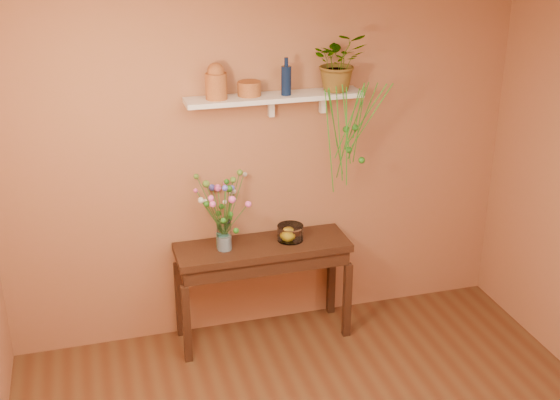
% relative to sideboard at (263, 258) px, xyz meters
% --- Properties ---
extents(room, '(4.04, 4.04, 2.70)m').
position_rel_sideboard_xyz_m(room, '(0.08, -1.77, 0.66)').
color(room, '#55341C').
rests_on(room, ground).
extents(sideboard, '(1.33, 0.43, 0.81)m').
position_rel_sideboard_xyz_m(sideboard, '(0.00, 0.00, 0.00)').
color(sideboard, '#382114').
rests_on(sideboard, ground).
extents(wall_shelf, '(1.30, 0.24, 0.19)m').
position_rel_sideboard_xyz_m(wall_shelf, '(0.14, 0.11, 1.22)').
color(wall_shelf, white).
rests_on(wall_shelf, room).
extents(terracotta_jug, '(0.20, 0.20, 0.26)m').
position_rel_sideboard_xyz_m(terracotta_jug, '(-0.30, 0.10, 1.37)').
color(terracotta_jug, '#A25A2C').
rests_on(terracotta_jug, wall_shelf).
extents(terracotta_pot, '(0.21, 0.21, 0.10)m').
position_rel_sideboard_xyz_m(terracotta_pot, '(-0.05, 0.13, 1.30)').
color(terracotta_pot, '#A25A2C').
rests_on(terracotta_pot, wall_shelf).
extents(blue_bottle, '(0.09, 0.09, 0.27)m').
position_rel_sideboard_xyz_m(blue_bottle, '(0.21, 0.08, 1.36)').
color(blue_bottle, '#0A1837').
rests_on(blue_bottle, wall_shelf).
extents(spider_plant, '(0.43, 0.39, 0.43)m').
position_rel_sideboard_xyz_m(spider_plant, '(0.61, 0.10, 1.46)').
color(spider_plant, '#276C1B').
rests_on(spider_plant, wall_shelf).
extents(plant_fronds, '(0.54, 0.25, 0.84)m').
position_rel_sideboard_xyz_m(plant_fronds, '(0.67, -0.04, 0.95)').
color(plant_fronds, '#276C1B').
rests_on(plant_fronds, wall_shelf).
extents(glass_vase, '(0.11, 0.11, 0.23)m').
position_rel_sideboard_xyz_m(glass_vase, '(-0.30, -0.01, 0.22)').
color(glass_vase, white).
rests_on(glass_vase, sideboard).
extents(bouquet, '(0.42, 0.43, 0.48)m').
position_rel_sideboard_xyz_m(bouquet, '(-0.29, 0.01, 0.53)').
color(bouquet, '#386B28').
rests_on(bouquet, glass_vase).
extents(glass_bowl, '(0.20, 0.20, 0.12)m').
position_rel_sideboard_xyz_m(glass_bowl, '(0.23, 0.01, 0.17)').
color(glass_bowl, white).
rests_on(glass_bowl, sideboard).
extents(lemon, '(0.08, 0.08, 0.08)m').
position_rel_sideboard_xyz_m(lemon, '(0.21, 0.01, 0.16)').
color(lemon, yellow).
rests_on(lemon, glass_bowl).
extents(carton, '(0.08, 0.07, 0.13)m').
position_rel_sideboard_xyz_m(carton, '(-0.31, 0.01, 0.18)').
color(carton, '#286F81').
rests_on(carton, sideboard).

